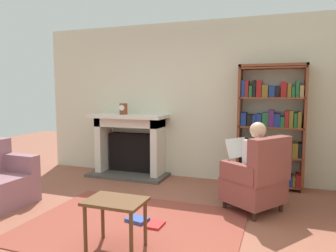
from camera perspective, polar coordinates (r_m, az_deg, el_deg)
name	(u,v)px	position (r m, az deg, el deg)	size (l,w,h in m)	color
ground	(120,238)	(3.51, -8.62, -19.33)	(14.00, 14.00, 0.00)	#945440
back_wall	(188,101)	(5.55, 3.72, 4.55)	(5.60, 0.10, 2.70)	beige
area_rug	(133,226)	(3.75, -6.35, -17.47)	(2.40, 1.80, 0.01)	brown
fireplace	(130,143)	(5.75, -6.81, -3.07)	(1.41, 0.64, 1.11)	#4C4742
mantel_clock	(123,109)	(5.63, -8.07, 3.09)	(0.14, 0.14, 0.20)	brown
bookshelf	(271,129)	(5.15, 18.06, -0.47)	(1.00, 0.32, 1.93)	brown
armchair_reading	(257,179)	(4.15, 15.88, -9.20)	(0.88, 0.88, 0.97)	#331E14
seated_reader	(250,162)	(4.17, 14.70, -6.30)	(0.59, 0.56, 1.14)	silver
side_table	(116,208)	(3.12, -9.47, -14.43)	(0.56, 0.39, 0.50)	brown
scattered_books	(144,221)	(3.79, -4.40, -16.82)	(0.47, 0.28, 0.04)	#334CA5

